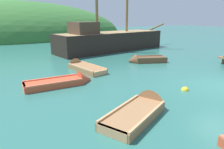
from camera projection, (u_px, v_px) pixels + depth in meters
ground_plane at (224, 87)px, 10.38m from camera, size 120.00×120.00×0.00m
shore_hill at (14, 38)px, 35.04m from camera, size 39.46×20.14×12.27m
sailing_ship at (110, 43)px, 21.66m from camera, size 14.83×5.89×11.86m
rowboat_center at (65, 83)px, 10.77m from camera, size 3.60×1.20×1.04m
rowboat_outer_right at (142, 110)px, 7.60m from camera, size 3.58×2.70×1.15m
rowboat_portside at (145, 60)px, 16.08m from camera, size 3.19×1.94×1.04m
rowboat_far at (82, 68)px, 13.91m from camera, size 1.96×3.88×1.07m
buoy_yellow at (185, 90)px, 9.95m from camera, size 0.36×0.36×0.36m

